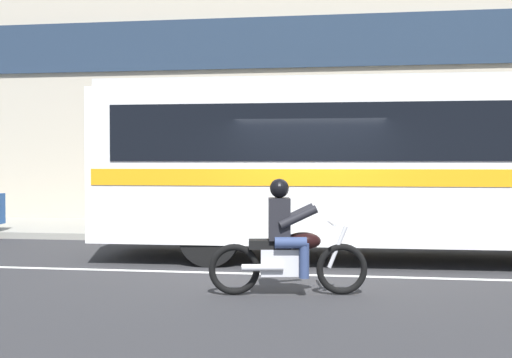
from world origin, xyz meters
name	(u,v)px	position (x,y,z in m)	size (l,w,h in m)	color
ground_plane	(310,269)	(0.00, 0.00, 0.00)	(60.00, 60.00, 0.00)	#2B2B2D
sidewalk_curb	(324,232)	(0.00, 5.10, 0.07)	(28.00, 3.80, 0.15)	gray
lane_center_stripe	(307,275)	(0.00, -0.60, 0.00)	(26.60, 0.14, 0.01)	silver
transit_bus	(417,156)	(1.84, 1.19, 1.88)	(11.51, 2.81, 3.22)	white
motorcycle_with_rider	(287,246)	(-0.17, -2.15, 0.66)	(2.13, 0.72, 1.56)	black
fire_hydrant	(427,218)	(2.37, 4.33, 0.52)	(0.22, 0.30, 0.75)	gold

